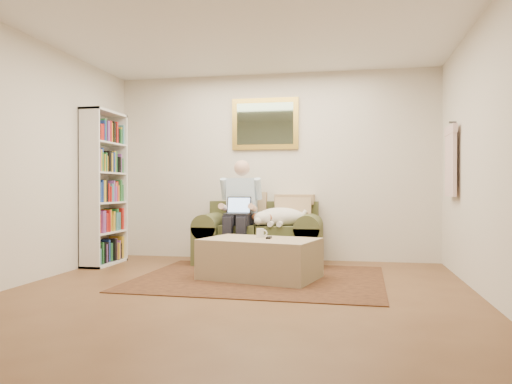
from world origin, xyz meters
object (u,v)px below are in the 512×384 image
(seated_man, at_px, (239,212))
(bookshelf, at_px, (104,188))
(sofa, at_px, (260,242))
(sleeping_dog, at_px, (281,217))
(laptop, at_px, (238,210))
(coffee_mug, at_px, (260,233))
(ottoman, at_px, (260,259))

(seated_man, height_order, bookshelf, bookshelf)
(sofa, distance_m, sleeping_dog, 0.46)
(seated_man, distance_m, sleeping_dog, 0.54)
(sofa, distance_m, laptop, 0.54)
(coffee_mug, bearing_deg, laptop, 119.85)
(sleeping_dog, bearing_deg, laptop, -166.36)
(laptop, bearing_deg, sleeping_dog, 13.64)
(laptop, distance_m, coffee_mug, 0.88)
(laptop, bearing_deg, bookshelf, -172.14)
(sofa, distance_m, coffee_mug, 0.99)
(seated_man, bearing_deg, sleeping_dog, 7.13)
(ottoman, bearing_deg, sofa, 100.68)
(seated_man, xyz_separation_m, coffee_mug, (0.42, -0.80, -0.19))
(sofa, bearing_deg, coffee_mug, -79.31)
(laptop, xyz_separation_m, ottoman, (0.45, -0.88, -0.50))
(sofa, height_order, bookshelf, bookshelf)
(sofa, bearing_deg, seated_man, -148.55)
(sofa, xyz_separation_m, sleeping_dog, (0.29, -0.08, 0.34))
(coffee_mug, distance_m, bookshelf, 2.28)
(seated_man, height_order, laptop, seated_man)
(seated_man, xyz_separation_m, ottoman, (0.45, -0.95, -0.47))
(sofa, relative_size, sleeping_dog, 2.43)
(laptop, relative_size, ottoman, 0.26)
(ottoman, relative_size, coffee_mug, 12.13)
(seated_man, bearing_deg, bookshelf, -170.10)
(laptop, bearing_deg, ottoman, -62.96)
(sleeping_dog, height_order, ottoman, sleeping_dog)
(seated_man, relative_size, sleeping_dog, 2.04)
(coffee_mug, bearing_deg, sofa, 100.69)
(ottoman, xyz_separation_m, bookshelf, (-2.19, 0.64, 0.78))
(laptop, relative_size, coffee_mug, 3.17)
(laptop, height_order, bookshelf, bookshelf)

